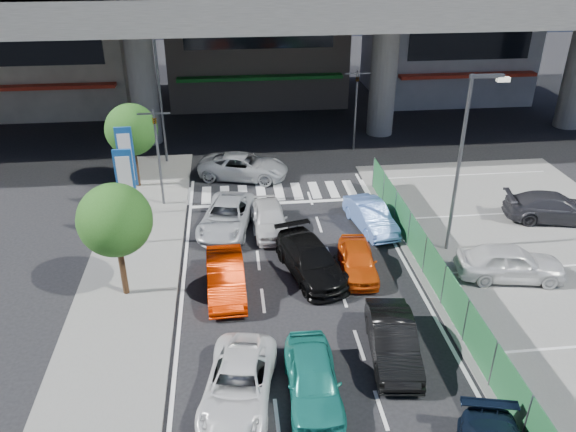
{
  "coord_description": "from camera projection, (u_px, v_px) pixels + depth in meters",
  "views": [
    {
      "loc": [
        -2.6,
        -15.07,
        13.23
      ],
      "look_at": [
        -0.2,
        6.62,
        1.82
      ],
      "focal_mm": 35.0,
      "sensor_mm": 36.0,
      "label": 1
    }
  ],
  "objects": [
    {
      "name": "building_east",
      "position": [
        448.0,
        21.0,
        46.59
      ],
      "size": [
        12.0,
        10.9,
        12.0
      ],
      "color": "gray",
      "rests_on": "ground"
    },
    {
      "name": "taxi_orange_right",
      "position": [
        358.0,
        260.0,
        23.65
      ],
      "size": [
        1.75,
        3.74,
        1.24
      ],
      "primitive_type": "imported",
      "rotation": [
        0.0,
        0.0,
        -0.08
      ],
      "color": "#D2450A",
      "rests_on": "ground"
    },
    {
      "name": "tree_near",
      "position": [
        115.0,
        220.0,
        20.93
      ],
      "size": [
        2.8,
        2.8,
        4.8
      ],
      "color": "#382314",
      "rests_on": "ground"
    },
    {
      "name": "expressway",
      "position": [
        264.0,
        4.0,
        34.97
      ],
      "size": [
        64.0,
        14.0,
        10.75
      ],
      "color": "#63635F",
      "rests_on": "ground"
    },
    {
      "name": "signboard_near",
      "position": [
        126.0,
        185.0,
        24.57
      ],
      "size": [
        0.8,
        0.14,
        4.7
      ],
      "color": "#595B60",
      "rests_on": "ground"
    },
    {
      "name": "crossing_wagon_silver",
      "position": [
        244.0,
        166.0,
        32.52
      ],
      "size": [
        5.58,
        3.63,
        1.43
      ],
      "primitive_type": "imported",
      "rotation": [
        0.0,
        0.0,
        1.31
      ],
      "color": "#A9ADB1",
      "rests_on": "ground"
    },
    {
      "name": "traffic_light_right",
      "position": [
        357.0,
        90.0,
        35.1
      ],
      "size": [
        1.6,
        1.24,
        5.2
      ],
      "color": "#595B60",
      "rests_on": "ground"
    },
    {
      "name": "building_center",
      "position": [
        255.0,
        3.0,
        45.22
      ],
      "size": [
        14.0,
        10.9,
        15.0
      ],
      "color": "gray",
      "rests_on": "ground"
    },
    {
      "name": "signboard_far",
      "position": [
        127.0,
        159.0,
        27.18
      ],
      "size": [
        0.8,
        0.14,
        4.7
      ],
      "color": "#595B60",
      "rests_on": "ground"
    },
    {
      "name": "sidewalk_left",
      "position": [
        127.0,
        294.0,
        22.47
      ],
      "size": [
        4.0,
        30.0,
        0.12
      ],
      "primitive_type": "cube",
      "color": "slate",
      "rests_on": "ground"
    },
    {
      "name": "ground",
      "position": [
        314.0,
        348.0,
        19.66
      ],
      "size": [
        120.0,
        120.0,
        0.0
      ],
      "primitive_type": "plane",
      "color": "black",
      "rests_on": "ground"
    },
    {
      "name": "taxi_orange_left",
      "position": [
        226.0,
        277.0,
        22.4
      ],
      "size": [
        1.6,
        4.23,
        1.38
      ],
      "primitive_type": "imported",
      "rotation": [
        0.0,
        0.0,
        0.03
      ],
      "color": "red",
      "rests_on": "ground"
    },
    {
      "name": "building_west",
      "position": [
        49.0,
        22.0,
        43.24
      ],
      "size": [
        12.0,
        10.9,
        13.0
      ],
      "color": "gray",
      "rests_on": "ground"
    },
    {
      "name": "parked_sedan_dgrey",
      "position": [
        554.0,
        207.0,
        27.75
      ],
      "size": [
        5.05,
        2.85,
        1.38
      ],
      "primitive_type": "imported",
      "rotation": [
        0.0,
        0.0,
        1.37
      ],
      "color": "#2D2D32",
      "rests_on": "parking_lot"
    },
    {
      "name": "street_lamp_left",
      "position": [
        162.0,
        87.0,
        32.68
      ],
      "size": [
        1.65,
        0.22,
        8.0
      ],
      "color": "#595B60",
      "rests_on": "ground"
    },
    {
      "name": "tree_far",
      "position": [
        131.0,
        130.0,
        30.1
      ],
      "size": [
        2.8,
        2.8,
        4.8
      ],
      "color": "#382314",
      "rests_on": "ground"
    },
    {
      "name": "hatch_black_mid_right",
      "position": [
        393.0,
        341.0,
        18.99
      ],
      "size": [
        1.92,
        4.3,
        1.37
      ],
      "primitive_type": "imported",
      "rotation": [
        0.0,
        0.0,
        -0.12
      ],
      "color": "black",
      "rests_on": "ground"
    },
    {
      "name": "traffic_light_left",
      "position": [
        156.0,
        134.0,
        27.8
      ],
      "size": [
        1.6,
        1.24,
        5.2
      ],
      "color": "#595B60",
      "rests_on": "ground"
    },
    {
      "name": "traffic_cone",
      "position": [
        418.0,
        244.0,
        25.25
      ],
      "size": [
        0.38,
        0.38,
        0.7
      ],
      "primitive_type": "cone",
      "rotation": [
        0.0,
        0.0,
        0.04
      ],
      "color": "red",
      "rests_on": "parking_lot"
    },
    {
      "name": "sedan_white_front_mid",
      "position": [
        269.0,
        218.0,
        26.91
      ],
      "size": [
        1.85,
        4.1,
        1.37
      ],
      "primitive_type": "imported",
      "rotation": [
        0.0,
        0.0,
        0.06
      ],
      "color": "silver",
      "rests_on": "ground"
    },
    {
      "name": "street_lamp_right",
      "position": [
        465.0,
        151.0,
        23.43
      ],
      "size": [
        1.65,
        0.22,
        8.0
      ],
      "color": "#595B60",
      "rests_on": "ground"
    },
    {
      "name": "parked_sedan_white",
      "position": [
        510.0,
        262.0,
        23.15
      ],
      "size": [
        4.58,
        2.46,
        1.48
      ],
      "primitive_type": "imported",
      "rotation": [
        0.0,
        0.0,
        1.4
      ],
      "color": "silver",
      "rests_on": "parking_lot"
    },
    {
      "name": "wagon_silver_front_left",
      "position": [
        227.0,
        216.0,
        27.07
      ],
      "size": [
        3.23,
        5.18,
        1.34
      ],
      "primitive_type": "imported",
      "rotation": [
        0.0,
        0.0,
        -0.22
      ],
      "color": "#B8BCC1",
      "rests_on": "ground"
    },
    {
      "name": "taxi_teal_mid",
      "position": [
        313.0,
        379.0,
        17.39
      ],
      "size": [
        1.72,
        4.09,
        1.38
      ],
      "primitive_type": "imported",
      "rotation": [
        0.0,
        0.0,
        -0.02
      ],
      "color": "#1E8478",
      "rests_on": "ground"
    },
    {
      "name": "sedan_black_mid",
      "position": [
        311.0,
        260.0,
        23.55
      ],
      "size": [
        3.03,
        5.08,
        1.38
      ],
      "primitive_type": "imported",
      "rotation": [
        0.0,
        0.0,
        0.25
      ],
      "color": "black",
      "rests_on": "ground"
    },
    {
      "name": "sedan_white_mid_left",
      "position": [
        238.0,
        384.0,
        17.29
      ],
      "size": [
        2.83,
        4.74,
        1.23
      ],
      "primitive_type": "imported",
      "rotation": [
        0.0,
        0.0,
        -0.18
      ],
      "color": "white",
      "rests_on": "ground"
    },
    {
      "name": "kei_truck_front_right",
      "position": [
        371.0,
        216.0,
        27.11
      ],
      "size": [
        2.07,
        4.17,
        1.31
      ],
      "primitive_type": "imported",
      "rotation": [
        0.0,
        0.0,
        0.18
      ],
      "color": "#5D87DB",
      "rests_on": "ground"
    },
    {
      "name": "fence_run",
      "position": [
        453.0,
        301.0,
        20.64
      ],
      "size": [
        0.16,
        22.0,
        1.8
      ],
      "primitive_type": null,
      "color": "#1D552E",
      "rests_on": "ground"
    }
  ]
}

